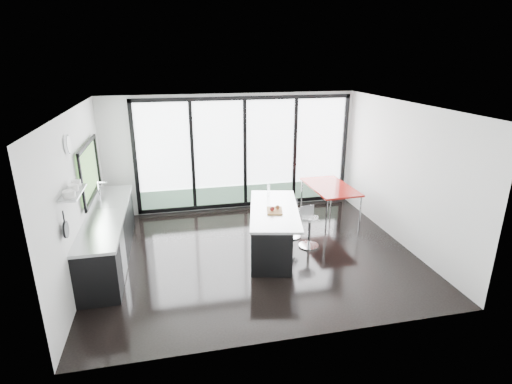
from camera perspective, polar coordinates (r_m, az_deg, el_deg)
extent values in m
cube|color=black|center=(7.80, -0.25, -8.77)|extent=(6.00, 5.00, 0.00)
cube|color=white|center=(6.95, -0.28, 12.09)|extent=(6.00, 5.00, 0.00)
cube|color=silver|center=(9.62, -3.42, 5.57)|extent=(6.00, 0.00, 2.80)
cube|color=white|center=(9.64, -1.62, 5.62)|extent=(5.00, 0.02, 2.50)
cube|color=slate|center=(9.90, -1.52, -0.24)|extent=(5.00, 0.02, 0.44)
cube|color=black|center=(9.46, -9.06, 5.12)|extent=(0.08, 0.04, 2.50)
cube|color=black|center=(9.61, -1.57, 5.57)|extent=(0.08, 0.04, 2.50)
cube|color=black|center=(9.91, 5.58, 5.91)|extent=(0.08, 0.04, 2.50)
cube|color=silver|center=(5.02, 5.82, -7.64)|extent=(6.00, 0.00, 2.80)
cube|color=silver|center=(7.28, -24.03, -0.62)|extent=(0.00, 5.00, 2.80)
cube|color=#5A8C45|center=(8.06, -22.87, 2.85)|extent=(0.02, 1.60, 0.90)
cube|color=#AAADAF|center=(6.35, -24.69, -0.10)|extent=(0.25, 0.80, 0.03)
cylinder|color=white|center=(6.75, -25.33, 6.17)|extent=(0.04, 0.30, 0.30)
cylinder|color=black|center=(6.14, -25.53, -4.87)|extent=(0.03, 0.24, 0.24)
cube|color=silver|center=(8.39, 20.22, 2.35)|extent=(0.00, 5.00, 2.80)
cube|color=black|center=(7.93, -20.27, -6.07)|extent=(0.65, 3.20, 0.87)
cube|color=#AAADAF|center=(7.75, -20.66, -2.99)|extent=(0.69, 3.24, 0.05)
cube|color=#AAADAF|center=(8.22, -20.22, -1.70)|extent=(0.45, 0.48, 0.06)
cylinder|color=silver|center=(8.16, -21.46, -0.16)|extent=(0.02, 0.02, 0.44)
cube|color=#AAADAF|center=(7.22, -18.47, -8.53)|extent=(0.03, 0.60, 0.80)
cube|color=black|center=(7.77, 2.02, -5.54)|extent=(1.15, 2.18, 0.82)
cube|color=#AAADAF|center=(7.60, 2.62, -2.56)|extent=(1.34, 2.28, 0.05)
cube|color=#C08747|center=(7.46, 2.67, -2.69)|extent=(0.36, 0.43, 0.03)
sphere|color=maroon|center=(7.39, 2.33, -2.42)|extent=(0.10, 0.10, 0.08)
sphere|color=brown|center=(7.48, 3.10, -2.17)|extent=(0.09, 0.09, 0.08)
cylinder|color=silver|center=(8.21, 1.79, 0.28)|extent=(0.08, 0.08, 0.26)
cylinder|color=silver|center=(8.01, 7.62, -5.65)|extent=(0.46, 0.46, 0.64)
cylinder|color=silver|center=(8.39, 5.18, -4.41)|extent=(0.40, 0.40, 0.62)
cube|color=maroon|center=(9.29, 10.40, -1.58)|extent=(0.94, 1.58, 0.83)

